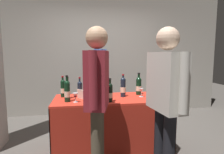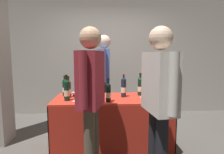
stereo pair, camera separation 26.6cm
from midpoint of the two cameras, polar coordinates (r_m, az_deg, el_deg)
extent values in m
plane|color=#514C47|center=(2.98, 2.73, -21.02)|extent=(12.00, 12.00, 0.00)
cube|color=#9E998E|center=(4.47, 0.42, 8.15)|extent=(5.88, 0.12, 2.99)
cube|color=red|center=(2.71, 2.82, -6.59)|extent=(1.64, 0.72, 0.02)
cube|color=#A32519|center=(2.50, 3.64, -17.15)|extent=(1.64, 0.01, 0.75)
cube|color=#A32519|center=(3.16, 2.11, -11.98)|extent=(1.64, 0.01, 0.75)
cube|color=#A32519|center=(2.86, -14.20, -14.18)|extent=(0.01, 0.72, 0.75)
cube|color=#A32519|center=(3.02, 18.80, -13.25)|extent=(0.01, 0.72, 0.75)
cylinder|color=black|center=(2.86, -11.61, -3.48)|extent=(0.07, 0.07, 0.22)
sphere|color=black|center=(2.85, -11.66, -1.28)|extent=(0.06, 0.06, 0.06)
cylinder|color=black|center=(2.84, -11.68, -0.60)|extent=(0.03, 0.03, 0.07)
cylinder|color=maroon|center=(2.84, -11.70, 0.27)|extent=(0.03, 0.03, 0.02)
cylinder|color=beige|center=(2.87, -11.60, -3.83)|extent=(0.07, 0.07, 0.07)
cylinder|color=black|center=(2.56, -10.72, -4.43)|extent=(0.07, 0.07, 0.24)
sphere|color=black|center=(2.54, -10.79, -1.73)|extent=(0.07, 0.07, 0.07)
cylinder|color=black|center=(2.53, -10.81, -0.74)|extent=(0.03, 0.03, 0.09)
cylinder|color=black|center=(2.53, -10.83, 0.46)|extent=(0.03, 0.03, 0.02)
cylinder|color=beige|center=(2.56, -10.71, -4.85)|extent=(0.08, 0.08, 0.08)
cylinder|color=black|center=(2.65, 16.44, -4.31)|extent=(0.07, 0.07, 0.24)
sphere|color=black|center=(2.63, 16.53, -1.79)|extent=(0.07, 0.07, 0.07)
cylinder|color=black|center=(2.62, 16.55, -1.07)|extent=(0.03, 0.03, 0.07)
cylinder|color=black|center=(2.62, 16.58, -0.15)|extent=(0.03, 0.03, 0.02)
cylinder|color=beige|center=(2.65, 16.43, -4.71)|extent=(0.07, 0.07, 0.08)
cylinder|color=black|center=(2.58, -3.43, -4.50)|extent=(0.08, 0.08, 0.22)
sphere|color=black|center=(2.56, -3.44, -2.10)|extent=(0.07, 0.07, 0.07)
cylinder|color=black|center=(2.56, -3.45, -1.35)|extent=(0.03, 0.03, 0.07)
cylinder|color=maroon|center=(2.55, -3.46, -0.40)|extent=(0.04, 0.04, 0.02)
cylinder|color=beige|center=(2.59, -3.42, -4.88)|extent=(0.08, 0.08, 0.07)
cylinder|color=#192333|center=(2.78, -6.79, -3.91)|extent=(0.07, 0.07, 0.20)
sphere|color=#192333|center=(2.76, -6.82, -1.88)|extent=(0.07, 0.07, 0.07)
cylinder|color=#192333|center=(2.76, -6.83, -1.08)|extent=(0.02, 0.02, 0.08)
cylinder|color=maroon|center=(2.75, -6.85, -0.10)|extent=(0.03, 0.03, 0.02)
cylinder|color=beige|center=(2.78, -6.79, -4.24)|extent=(0.07, 0.07, 0.06)
cylinder|color=#192333|center=(2.75, 6.30, -3.52)|extent=(0.07, 0.07, 0.25)
sphere|color=#192333|center=(2.73, 6.33, -0.94)|extent=(0.07, 0.07, 0.07)
cylinder|color=#192333|center=(2.72, 6.34, -0.26)|extent=(0.03, 0.03, 0.07)
cylinder|color=maroon|center=(2.72, 6.35, 0.62)|extent=(0.03, 0.03, 0.02)
cylinder|color=beige|center=(2.75, 6.29, -3.93)|extent=(0.08, 0.08, 0.08)
cylinder|color=black|center=(2.91, 11.21, -3.22)|extent=(0.08, 0.08, 0.23)
sphere|color=black|center=(2.89, 11.26, -0.95)|extent=(0.08, 0.08, 0.08)
cylinder|color=black|center=(2.88, 11.28, -0.07)|extent=(0.03, 0.03, 0.09)
cylinder|color=black|center=(2.88, 11.31, 0.99)|extent=(0.04, 0.04, 0.02)
cylinder|color=beige|center=(2.91, 11.20, -3.58)|extent=(0.08, 0.08, 0.07)
cylinder|color=#38230F|center=(2.74, -10.39, -3.99)|extent=(0.07, 0.07, 0.21)
sphere|color=#38230F|center=(2.72, -10.43, -1.78)|extent=(0.07, 0.07, 0.07)
cylinder|color=#38230F|center=(2.72, -10.45, -0.96)|extent=(0.03, 0.03, 0.08)
cylinder|color=black|center=(2.71, -10.47, 0.05)|extent=(0.03, 0.03, 0.02)
cylinder|color=beige|center=(2.74, -10.38, -4.34)|extent=(0.07, 0.07, 0.07)
cylinder|color=black|center=(2.46, 1.95, -5.15)|extent=(0.07, 0.07, 0.21)
sphere|color=black|center=(2.44, 1.96, -2.71)|extent=(0.07, 0.07, 0.07)
cylinder|color=black|center=(2.43, 1.96, -1.75)|extent=(0.03, 0.03, 0.08)
cylinder|color=black|center=(2.42, 1.97, -0.57)|extent=(0.03, 0.03, 0.02)
cylinder|color=beige|center=(2.46, 1.95, -5.54)|extent=(0.07, 0.07, 0.07)
cylinder|color=silver|center=(2.53, -8.39, -7.29)|extent=(0.06, 0.06, 0.00)
cylinder|color=silver|center=(2.53, -8.40, -6.56)|extent=(0.01, 0.01, 0.06)
cone|color=silver|center=(2.51, -8.42, -5.24)|extent=(0.07, 0.07, 0.06)
cylinder|color=#590C19|center=(2.52, -8.42, -5.59)|extent=(0.04, 0.04, 0.01)
cylinder|color=silver|center=(2.78, 11.84, -6.09)|extent=(0.07, 0.07, 0.00)
cylinder|color=silver|center=(2.78, 11.85, -5.47)|extent=(0.01, 0.01, 0.06)
cone|color=silver|center=(2.76, 11.88, -4.26)|extent=(0.06, 0.06, 0.06)
cylinder|color=slate|center=(2.79, 16.32, -4.24)|extent=(0.09, 0.09, 0.19)
cylinder|color=#38722D|center=(2.77, 16.35, -2.18)|extent=(0.02, 0.04, 0.20)
ellipsoid|color=#E05B1E|center=(2.77, 16.14, -0.05)|extent=(0.03, 0.03, 0.05)
cylinder|color=#38722D|center=(2.77, 16.48, -2.09)|extent=(0.04, 0.01, 0.21)
ellipsoid|color=#E05B1E|center=(2.75, 16.24, 0.09)|extent=(0.03, 0.03, 0.05)
cylinder|color=#38722D|center=(2.75, 16.55, -1.76)|extent=(0.05, 0.05, 0.25)
ellipsoid|color=#E05B1E|center=(2.75, 16.10, 0.87)|extent=(0.03, 0.03, 0.05)
cylinder|color=#38722D|center=(2.77, 16.29, -1.96)|extent=(0.01, 0.02, 0.23)
ellipsoid|color=red|center=(2.75, 16.37, 0.36)|extent=(0.03, 0.03, 0.05)
cylinder|color=#38722D|center=(2.76, 16.23, -2.40)|extent=(0.02, 0.04, 0.18)
ellipsoid|color=red|center=(2.76, 16.04, -0.44)|extent=(0.03, 0.03, 0.05)
cube|color=silver|center=(2.68, -6.66, -5.06)|extent=(0.11, 0.14, 0.13)
cylinder|color=black|center=(3.64, -0.18, -8.42)|extent=(0.12, 0.12, 0.87)
cylinder|color=black|center=(3.48, -0.16, -9.16)|extent=(0.12, 0.12, 0.87)
cube|color=#4C6BB7|center=(3.43, -0.17, 3.26)|extent=(0.23, 0.44, 0.62)
sphere|color=beige|center=(3.44, -0.18, 10.71)|extent=(0.24, 0.24, 0.24)
cylinder|color=#4C6BB7|center=(3.69, -0.21, 3.90)|extent=(0.08, 0.08, 0.57)
cylinder|color=#4C6BB7|center=(3.17, -0.14, 3.42)|extent=(0.08, 0.08, 0.57)
cylinder|color=black|center=(2.21, 16.23, -19.77)|extent=(0.12, 0.12, 0.83)
cube|color=beige|center=(1.92, 18.12, -1.58)|extent=(0.27, 0.48, 0.59)
sphere|color=beige|center=(1.91, 18.60, 11.18)|extent=(0.23, 0.23, 0.23)
cylinder|color=beige|center=(1.68, 22.59, -2.08)|extent=(0.08, 0.08, 0.54)
cylinder|color=beige|center=(2.16, 14.69, 0.06)|extent=(0.08, 0.08, 0.54)
cylinder|color=#4C4233|center=(2.12, -3.06, -20.53)|extent=(0.12, 0.12, 0.84)
cylinder|color=#4C4233|center=(2.26, -2.09, -18.72)|extent=(0.12, 0.12, 0.84)
cube|color=maroon|center=(1.98, -2.66, -0.66)|extent=(0.30, 0.44, 0.59)
sphere|color=tan|center=(1.97, -2.73, 11.84)|extent=(0.23, 0.23, 0.23)
cylinder|color=maroon|center=(1.73, -4.49, -0.93)|extent=(0.08, 0.08, 0.55)
cylinder|color=maroon|center=(2.22, -1.24, 0.77)|extent=(0.08, 0.08, 0.55)
camera|label=1|loc=(0.13, -87.14, 0.34)|focal=30.08mm
camera|label=2|loc=(0.13, 92.86, -0.34)|focal=30.08mm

